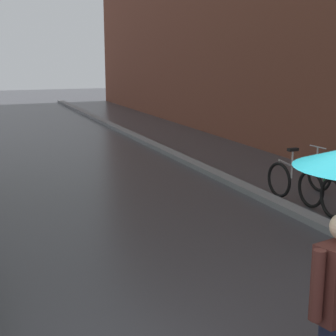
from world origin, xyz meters
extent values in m
cube|color=slate|center=(3.20, 10.00, 0.06)|extent=(0.30, 36.00, 0.12)
torus|color=black|center=(3.67, 4.02, 0.35)|extent=(0.13, 0.70, 0.70)
torus|color=black|center=(3.71, 4.65, 0.35)|extent=(0.09, 0.70, 0.70)
cylinder|color=#1E7A38|center=(4.12, 4.67, 0.55)|extent=(0.88, 0.08, 0.43)
cylinder|color=#1E7A38|center=(4.02, 4.67, 0.62)|extent=(0.04, 0.04, 0.55)
cube|color=black|center=(4.02, 4.67, 0.93)|extent=(0.22, 0.11, 0.06)
torus|color=black|center=(4.58, 5.54, 0.35)|extent=(0.11, 0.70, 0.70)
torus|color=black|center=(3.57, 5.46, 0.35)|extent=(0.11, 0.70, 0.70)
cylinder|color=silver|center=(3.97, 5.49, 0.55)|extent=(0.88, 0.10, 0.43)
cylinder|color=silver|center=(3.87, 5.49, 0.62)|extent=(0.04, 0.04, 0.55)
cube|color=black|center=(3.87, 5.49, 0.93)|extent=(0.23, 0.12, 0.06)
cylinder|color=silver|center=(4.50, 5.53, 0.64)|extent=(0.04, 0.04, 0.58)
cylinder|color=#9E9EA3|center=(4.50, 5.53, 0.93)|extent=(0.06, 0.46, 0.03)
cylinder|color=#4C231E|center=(0.20, -0.06, 1.13)|extent=(0.09, 0.09, 0.54)
camera|label=1|loc=(-2.04, -2.83, 2.74)|focal=54.90mm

